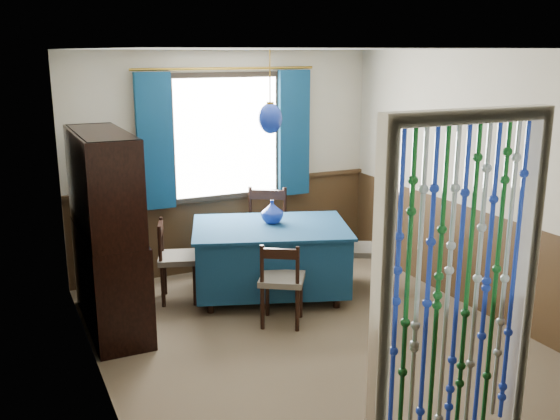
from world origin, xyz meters
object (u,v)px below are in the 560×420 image
bowl_shelf (115,197)px  vase_table (272,213)px  pendant_lamp (270,118)px  chair_near (282,281)px  chair_far (266,230)px  dining_table (271,255)px  sideboard (108,262)px  vase_sideboard (107,215)px  chair_right (364,250)px  chair_left (176,258)px

bowl_shelf → vase_table: bearing=11.5°
pendant_lamp → vase_table: bearing=57.2°
chair_near → chair_far: size_ratio=0.83×
dining_table → sideboard: sideboard is taller
dining_table → chair_far: 0.69m
dining_table → pendant_lamp: pendant_lamp is taller
chair_far → dining_table: bearing=102.7°
pendant_lamp → vase_sideboard: bearing=171.1°
chair_right → pendant_lamp: size_ratio=1.07×
chair_left → vase_sideboard: 0.86m
dining_table → chair_right: (0.94, -0.30, 0.02)m
chair_right → pendant_lamp: (-0.94, 0.30, 1.39)m
chair_left → vase_sideboard: size_ratio=4.75×
chair_left → vase_table: 1.09m
dining_table → vase_table: 0.44m
dining_table → chair_right: chair_right is taller
sideboard → dining_table: bearing=1.2°
chair_near → bowl_shelf: size_ratio=4.14×
chair_far → chair_near: bearing=104.3°
sideboard → vase_table: 1.72m
chair_far → chair_right: size_ratio=1.14×
sideboard → chair_far: bearing=20.1°
chair_left → vase_sideboard: vase_sideboard is taller
chair_near → sideboard: (-1.44, 0.66, 0.19)m
sideboard → chair_right: bearing=-5.9°
chair_near → bowl_shelf: bearing=-165.8°
chair_left → vase_table: vase_table is taller
chair_right → pendant_lamp: bearing=99.3°
vase_table → vase_sideboard: (-1.64, 0.15, 0.13)m
dining_table → bowl_shelf: size_ratio=9.40×
bowl_shelf → vase_sideboard: bearing=90.0°
chair_far → chair_right: bearing=159.0°
chair_left → chair_right: size_ratio=0.98×
dining_table → chair_near: 0.72m
chair_right → pendant_lamp: 1.71m
chair_right → vase_sideboard: 2.63m
chair_near → vase_table: bearing=104.0°
vase_sideboard → pendant_lamp: bearing=-8.9°
chair_near → pendant_lamp: pendant_lamp is taller
chair_left → dining_table: bearing=89.5°
chair_far → pendant_lamp: 1.50m
chair_right → bowl_shelf: size_ratio=4.37×
chair_near → sideboard: size_ratio=0.45×
chair_far → vase_table: bearing=105.3°
chair_near → chair_left: 1.23m
sideboard → bowl_shelf: 0.67m
chair_near → pendant_lamp: bearing=106.3°
chair_left → vase_table: bearing=95.9°
vase_sideboard → dining_table: bearing=-8.9°
pendant_lamp → vase_table: pendant_lamp is taller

